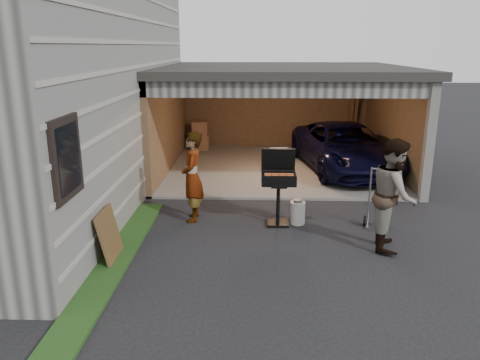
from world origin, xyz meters
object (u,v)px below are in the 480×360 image
(minivan, at_px, (345,149))
(propane_tank, at_px, (298,213))
(plywood_panel, at_px, (110,236))
(bbq_grill, at_px, (278,181))
(hand_truck, at_px, (377,217))
(woman, at_px, (192,177))
(man, at_px, (394,195))

(minivan, xyz_separation_m, propane_tank, (-1.66, -4.08, -0.42))
(minivan, xyz_separation_m, plywood_panel, (-4.89, -5.85, -0.21))
(bbq_grill, height_order, hand_truck, bbq_grill)
(minivan, distance_m, woman, 5.45)
(man, xyz_separation_m, bbq_grill, (-1.92, 1.07, -0.09))
(woman, relative_size, hand_truck, 1.52)
(hand_truck, bearing_deg, propane_tank, -172.17)
(minivan, height_order, hand_truck, minivan)
(minivan, distance_m, hand_truck, 4.28)
(woman, relative_size, plywood_panel, 2.06)
(hand_truck, bearing_deg, plywood_panel, -147.03)
(bbq_grill, height_order, propane_tank, bbq_grill)
(woman, relative_size, propane_tank, 4.02)
(woman, height_order, propane_tank, woman)
(minivan, bearing_deg, man, -100.05)
(propane_tank, bearing_deg, hand_truck, -6.60)
(minivan, distance_m, propane_tank, 4.42)
(minivan, xyz_separation_m, bbq_grill, (-2.05, -4.10, 0.24))
(minivan, bearing_deg, woman, -142.37)
(man, bearing_deg, propane_tank, 66.44)
(woman, height_order, bbq_grill, woman)
(propane_tank, distance_m, plywood_panel, 3.70)
(propane_tank, bearing_deg, woman, 176.07)
(bbq_grill, distance_m, propane_tank, 0.77)
(man, relative_size, bbq_grill, 1.31)
(bbq_grill, bearing_deg, hand_truck, -4.75)
(man, height_order, plywood_panel, man)
(man, bearing_deg, hand_truck, 12.07)
(woman, bearing_deg, man, 67.47)
(minivan, relative_size, man, 2.38)
(hand_truck, bearing_deg, bbq_grill, -170.32)
(woman, height_order, man, man)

